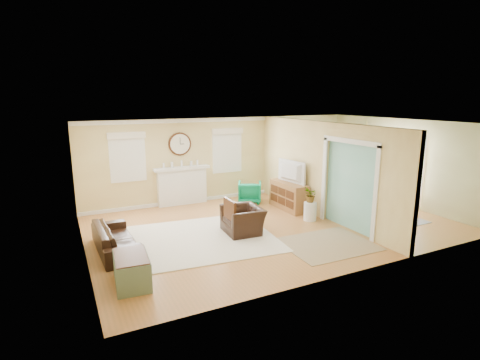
# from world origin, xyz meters

# --- Properties ---
(floor) EXTENTS (9.00, 9.00, 0.00)m
(floor) POSITION_xyz_m (0.00, 0.00, 0.00)
(floor) COLOR #A76D38
(floor) RESTS_ON ground
(wall_back) EXTENTS (9.00, 0.02, 2.60)m
(wall_back) POSITION_xyz_m (0.00, 3.00, 1.30)
(wall_back) COLOR tan
(wall_back) RESTS_ON ground
(wall_front) EXTENTS (9.00, 0.02, 2.60)m
(wall_front) POSITION_xyz_m (0.00, -3.00, 1.30)
(wall_front) COLOR tan
(wall_front) RESTS_ON ground
(wall_left) EXTENTS (0.02, 6.00, 2.60)m
(wall_left) POSITION_xyz_m (-4.50, 0.00, 1.30)
(wall_left) COLOR tan
(wall_left) RESTS_ON ground
(wall_right) EXTENTS (0.02, 6.00, 2.60)m
(wall_right) POSITION_xyz_m (4.50, 0.00, 1.30)
(wall_right) COLOR tan
(wall_right) RESTS_ON ground
(ceiling) EXTENTS (9.00, 6.00, 0.02)m
(ceiling) POSITION_xyz_m (0.00, 0.00, 2.60)
(ceiling) COLOR white
(ceiling) RESTS_ON wall_back
(partition) EXTENTS (0.17, 6.00, 2.60)m
(partition) POSITION_xyz_m (1.51, 0.28, 1.36)
(partition) COLOR tan
(partition) RESTS_ON ground
(fireplace) EXTENTS (1.70, 0.30, 1.17)m
(fireplace) POSITION_xyz_m (-1.50, 2.88, 0.60)
(fireplace) COLOR white
(fireplace) RESTS_ON ground
(wall_clock) EXTENTS (0.70, 0.07, 0.70)m
(wall_clock) POSITION_xyz_m (-1.50, 2.97, 1.85)
(wall_clock) COLOR #462010
(wall_clock) RESTS_ON wall_back
(window_left) EXTENTS (1.05, 0.13, 1.42)m
(window_left) POSITION_xyz_m (-3.05, 2.95, 1.66)
(window_left) COLOR white
(window_left) RESTS_ON wall_back
(window_right) EXTENTS (1.05, 0.13, 1.42)m
(window_right) POSITION_xyz_m (0.05, 2.95, 1.66)
(window_right) COLOR white
(window_right) RESTS_ON wall_back
(french_doors) EXTENTS (0.06, 1.70, 2.20)m
(french_doors) POSITION_xyz_m (4.45, 0.00, 1.10)
(french_doors) COLOR white
(french_doors) RESTS_ON ground
(pendant) EXTENTS (0.30, 0.30, 0.55)m
(pendant) POSITION_xyz_m (3.00, 0.00, 2.20)
(pendant) COLOR gold
(pendant) RESTS_ON ceiling
(rug_cream) EXTENTS (3.59, 3.20, 0.02)m
(rug_cream) POSITION_xyz_m (-2.02, -0.12, 0.01)
(rug_cream) COLOR beige
(rug_cream) RESTS_ON floor
(rug_jute) EXTENTS (2.01, 1.66, 0.01)m
(rug_jute) POSITION_xyz_m (0.40, -1.69, 0.01)
(rug_jute) COLOR tan
(rug_jute) RESTS_ON floor
(rug_grey) EXTENTS (2.21, 2.76, 0.01)m
(rug_grey) POSITION_xyz_m (2.72, -0.35, 0.01)
(rug_grey) COLOR gray
(rug_grey) RESTS_ON floor
(sofa) EXTENTS (0.82, 1.95, 0.56)m
(sofa) POSITION_xyz_m (-3.89, 0.02, 0.28)
(sofa) COLOR black
(sofa) RESTS_ON floor
(eames_chair) EXTENTS (0.92, 1.04, 0.64)m
(eames_chair) POSITION_xyz_m (-0.96, -0.17, 0.32)
(eames_chair) COLOR black
(eames_chair) RESTS_ON floor
(green_chair) EXTENTS (0.95, 0.95, 0.65)m
(green_chair) POSITION_xyz_m (0.46, 2.17, 0.32)
(green_chair) COLOR #00723B
(green_chair) RESTS_ON floor
(trunk) EXTENTS (0.65, 0.98, 0.54)m
(trunk) POSITION_xyz_m (-3.86, -1.62, 0.27)
(trunk) COLOR slate
(trunk) RESTS_ON floor
(credenza) EXTENTS (0.48, 1.40, 0.80)m
(credenza) POSITION_xyz_m (1.13, 0.99, 0.40)
(credenza) COLOR #956138
(credenza) RESTS_ON floor
(tv) EXTENTS (0.29, 1.13, 0.64)m
(tv) POSITION_xyz_m (1.11, 0.99, 1.12)
(tv) COLOR black
(tv) RESTS_ON credenza
(garden_stool) EXTENTS (0.34, 0.34, 0.50)m
(garden_stool) POSITION_xyz_m (1.07, -0.13, 0.25)
(garden_stool) COLOR white
(garden_stool) RESTS_ON floor
(potted_plant) EXTENTS (0.44, 0.47, 0.41)m
(potted_plant) POSITION_xyz_m (1.07, -0.13, 0.70)
(potted_plant) COLOR #337F33
(potted_plant) RESTS_ON garden_stool
(dining_table) EXTENTS (1.10, 1.75, 0.59)m
(dining_table) POSITION_xyz_m (2.72, -0.35, 0.29)
(dining_table) COLOR #462010
(dining_table) RESTS_ON floor
(dining_chair_n) EXTENTS (0.54, 0.54, 1.00)m
(dining_chair_n) POSITION_xyz_m (2.71, 0.67, 0.59)
(dining_chair_n) COLOR gray
(dining_chair_n) RESTS_ON floor
(dining_chair_s) EXTENTS (0.46, 0.46, 0.89)m
(dining_chair_s) POSITION_xyz_m (2.80, -1.48, 0.52)
(dining_chair_s) COLOR gray
(dining_chair_s) RESTS_ON floor
(dining_chair_w) EXTENTS (0.48, 0.48, 0.95)m
(dining_chair_w) POSITION_xyz_m (2.09, -0.28, 0.56)
(dining_chair_w) COLOR white
(dining_chair_w) RESTS_ON floor
(dining_chair_e) EXTENTS (0.40, 0.40, 0.87)m
(dining_chair_e) POSITION_xyz_m (3.32, -0.39, 0.51)
(dining_chair_e) COLOR gray
(dining_chair_e) RESTS_ON floor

